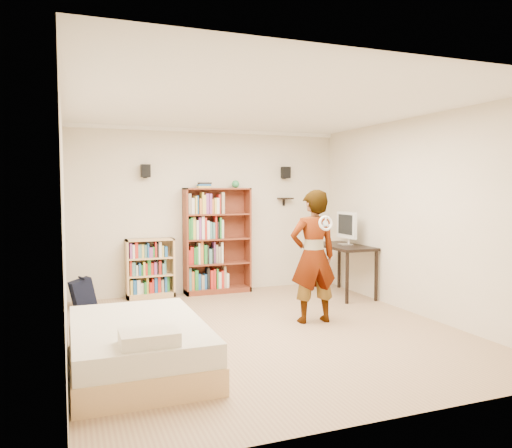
{
  "coord_description": "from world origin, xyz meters",
  "views": [
    {
      "loc": [
        -2.22,
        -5.53,
        1.74
      ],
      "look_at": [
        0.11,
        0.6,
        1.26
      ],
      "focal_mm": 35.0,
      "sensor_mm": 36.0,
      "label": 1
    }
  ],
  "objects_px": {
    "daybed": "(138,340)",
    "person": "(313,256)",
    "tall_bookshelf": "(217,241)",
    "computer_desk": "(343,270)",
    "low_bookshelf": "(150,268)"
  },
  "relations": [
    {
      "from": "daybed",
      "to": "tall_bookshelf",
      "type": "bearing_deg",
      "value": 61.05
    },
    {
      "from": "tall_bookshelf",
      "to": "computer_desk",
      "type": "height_order",
      "value": "tall_bookshelf"
    },
    {
      "from": "tall_bookshelf",
      "to": "daybed",
      "type": "distance_m",
      "value": 3.57
    },
    {
      "from": "low_bookshelf",
      "to": "computer_desk",
      "type": "relative_size",
      "value": 0.78
    },
    {
      "from": "low_bookshelf",
      "to": "daybed",
      "type": "bearing_deg",
      "value": -101.05
    },
    {
      "from": "computer_desk",
      "to": "person",
      "type": "bearing_deg",
      "value": -133.22
    },
    {
      "from": "daybed",
      "to": "person",
      "type": "bearing_deg",
      "value": 20.77
    },
    {
      "from": "person",
      "to": "low_bookshelf",
      "type": "bearing_deg",
      "value": -48.26
    },
    {
      "from": "low_bookshelf",
      "to": "person",
      "type": "distance_m",
      "value": 2.84
    },
    {
      "from": "daybed",
      "to": "person",
      "type": "relative_size",
      "value": 1.11
    },
    {
      "from": "computer_desk",
      "to": "tall_bookshelf",
      "type": "bearing_deg",
      "value": 153.67
    },
    {
      "from": "tall_bookshelf",
      "to": "low_bookshelf",
      "type": "height_order",
      "value": "tall_bookshelf"
    },
    {
      "from": "tall_bookshelf",
      "to": "computer_desk",
      "type": "distance_m",
      "value": 2.1
    },
    {
      "from": "tall_bookshelf",
      "to": "low_bookshelf",
      "type": "distance_m",
      "value": 1.17
    },
    {
      "from": "daybed",
      "to": "computer_desk",
      "type": "bearing_deg",
      "value": 31.47
    }
  ]
}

